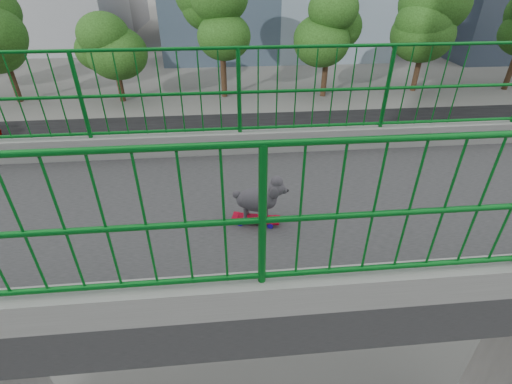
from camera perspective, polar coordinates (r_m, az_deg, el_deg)
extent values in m
cube|color=black|center=(19.15, -16.06, 1.86)|extent=(18.00, 90.00, 0.02)
cylinder|color=black|center=(34.54, -33.52, 14.04)|extent=(0.44, 0.44, 2.97)
cylinder|color=black|center=(31.17, -20.44, 15.56)|extent=(0.44, 0.44, 2.73)
ellipsoid|color=#1A360E|center=(30.52, -21.62, 21.18)|extent=(4.20, 4.20, 3.57)
cylinder|color=black|center=(30.55, -5.03, 17.20)|extent=(0.44, 0.44, 2.87)
ellipsoid|color=#1A360E|center=(29.86, -5.36, 23.49)|extent=(4.60, 4.60, 3.91)
cylinder|color=black|center=(31.11, 10.58, 16.88)|extent=(0.44, 0.44, 2.66)
ellipsoid|color=#1A360E|center=(30.47, 11.18, 22.36)|extent=(4.00, 4.00, 3.40)
cylinder|color=black|center=(34.66, 23.73, 16.68)|extent=(0.44, 0.44, 3.01)
ellipsoid|color=#1A360E|center=(34.03, 25.15, 22.50)|extent=(5.00, 5.00, 4.25)
cylinder|color=black|center=(38.77, 34.78, 15.00)|extent=(0.44, 0.44, 2.77)
cube|color=red|center=(3.77, -0.02, -4.15)|extent=(0.25, 0.51, 0.02)
cube|color=#99999E|center=(3.80, -2.35, -4.18)|extent=(0.09, 0.05, 0.02)
cylinder|color=#1B08B5|center=(3.85, -2.19, -3.75)|extent=(0.04, 0.06, 0.06)
sphere|color=yellow|center=(3.85, -2.19, -3.75)|extent=(0.02, 0.02, 0.02)
cylinder|color=#1B08B5|center=(3.75, -2.52, -4.86)|extent=(0.04, 0.06, 0.06)
sphere|color=yellow|center=(3.75, -2.52, -4.86)|extent=(0.02, 0.02, 0.02)
cube|color=#99999E|center=(3.76, 2.35, -4.57)|extent=(0.09, 0.05, 0.02)
cylinder|color=#1B08B5|center=(3.82, 2.44, -4.14)|extent=(0.04, 0.06, 0.06)
sphere|color=yellow|center=(3.82, 2.44, -4.14)|extent=(0.02, 0.02, 0.02)
cylinder|color=#1B08B5|center=(3.72, 2.24, -5.27)|extent=(0.04, 0.06, 0.06)
sphere|color=yellow|center=(3.72, 2.24, -5.27)|extent=(0.02, 0.02, 0.02)
ellipsoid|color=#29262B|center=(3.63, -0.02, -1.21)|extent=(0.31, 0.40, 0.24)
sphere|color=#29262B|center=(3.53, 3.21, 0.64)|extent=(0.16, 0.16, 0.16)
sphere|color=black|center=(3.54, 4.91, 0.23)|extent=(0.03, 0.03, 0.03)
sphere|color=#29262B|center=(3.64, -3.06, -0.36)|extent=(0.08, 0.08, 0.08)
cylinder|color=#29262B|center=(3.75, 1.63, -2.80)|extent=(0.03, 0.03, 0.15)
cylinder|color=#29262B|center=(3.67, 1.44, -3.72)|extent=(0.03, 0.03, 0.15)
cylinder|color=#29262B|center=(3.77, -1.43, -2.55)|extent=(0.03, 0.03, 0.15)
cylinder|color=#29262B|center=(3.69, -1.69, -3.46)|extent=(0.03, 0.03, 0.15)
imported|color=red|center=(15.65, -18.09, -3.10)|extent=(1.38, 3.96, 1.31)
imported|color=red|center=(20.49, -33.60, 1.51)|extent=(2.17, 4.70, 1.31)
imported|color=black|center=(23.21, -31.44, 5.53)|extent=(1.89, 4.64, 1.35)
imported|color=black|center=(12.76, 2.78, -10.08)|extent=(1.51, 4.33, 1.43)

